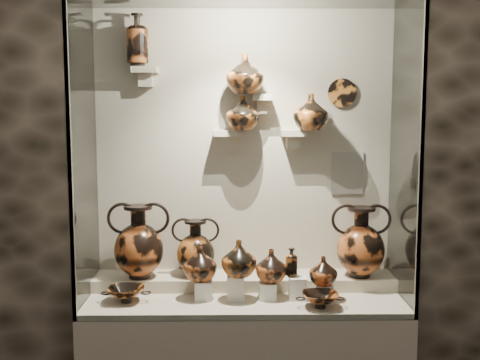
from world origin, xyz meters
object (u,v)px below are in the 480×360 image
kylix_right (320,298)px  lekythos_tall (137,37)px  amphora_right (361,242)px  jug_b (239,258)px  amphora_left (139,241)px  lekythos_small (291,260)px  jug_a (200,263)px  jug_e (323,271)px  kylix_left (126,293)px  jug_c (271,266)px  ovoid_vase_a (242,113)px  amphora_mid (196,248)px  ovoid_vase_c (311,112)px  ovoid_vase_b (245,74)px

kylix_right → lekythos_tall: size_ratio=0.73×
amphora_right → jug_b: size_ratio=2.06×
amphora_left → lekythos_small: (0.83, -0.16, -0.07)m
lekythos_small → kylix_right: lekythos_small is taller
jug_a → jug_e: jug_a is taller
jug_a → kylix_left: 0.41m
amphora_right → amphora_left: bearing=-168.9°
amphora_right → kylix_right: bearing=-119.3°
jug_a → jug_b: jug_b is taller
jug_c → lekythos_small: (0.11, -0.00, 0.03)m
jug_a → amphora_right: bearing=22.3°
amphora_right → lekythos_tall: lekythos_tall is taller
jug_b → kylix_left: bearing=-171.0°
jug_a → jug_e: bearing=9.2°
jug_c → kylix_left: jug_c is taller
jug_c → lekythos_small: 0.11m
jug_b → lekythos_small: bearing=12.0°
jug_a → jug_b: bearing=4.3°
jug_e → ovoid_vase_a: 0.96m
amphora_right → lekythos_tall: 1.68m
kylix_left → lekythos_tall: size_ratio=0.76×
jug_e → kylix_left: size_ratio=0.63×
amphora_mid → lekythos_tall: lekythos_tall is taller
amphora_left → kylix_right: bearing=-37.0°
ovoid_vase_c → lekythos_small: bearing=-138.5°
ovoid_vase_a → jug_e: bearing=-10.1°
amphora_right → jug_e: bearing=-129.8°
amphora_mid → jug_b: amphora_mid is taller
jug_e → jug_c: bearing=158.4°
jug_b → kylix_right: (0.41, -0.12, -0.18)m
ovoid_vase_a → ovoid_vase_b: ovoid_vase_b is taller
kylix_right → amphora_right: bearing=56.7°
lekythos_small → ovoid_vase_a: bearing=125.8°
lekythos_tall → kylix_right: bearing=-46.5°
jug_c → kylix_left: bearing=-169.1°
ovoid_vase_c → amphora_left: bearing=163.2°
jug_e → ovoid_vase_a: size_ratio=0.81×
amphora_right → kylix_left: amphora_right is taller
amphora_left → ovoid_vase_a: size_ratio=2.15×
ovoid_vase_b → ovoid_vase_c: (0.37, 0.01, -0.21)m
jug_a → jug_c: bearing=12.1°
jug_e → kylix_left: (-1.04, -0.02, -0.11)m
amphora_left → lekythos_tall: bearing=71.4°
lekythos_tall → jug_e: bearing=-39.4°
amphora_right → ovoid_vase_a: bearing=-175.0°
amphora_mid → lekythos_small: amphora_mid is taller
amphora_left → kylix_left: bearing=-118.7°
jug_a → ovoid_vase_c: 1.03m
lekythos_small → ovoid_vase_c: (0.12, 0.23, 0.78)m
kylix_right → ovoid_vase_c: 1.02m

